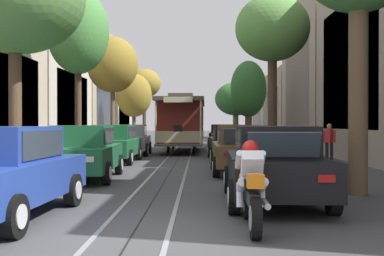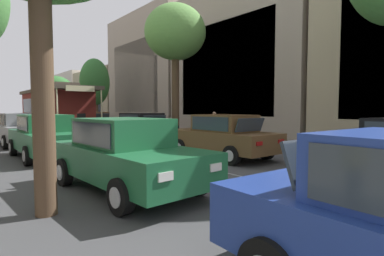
# 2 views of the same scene
# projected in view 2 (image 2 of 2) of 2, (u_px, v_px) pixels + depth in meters

# --- Properties ---
(ground_plane) EXTENTS (160.00, 160.00, 0.00)m
(ground_plane) POSITION_uv_depth(u_px,v_px,m) (56.00, 137.00, 19.21)
(ground_plane) COLOR #424244
(trolley_track_rails) EXTENTS (1.14, 61.49, 0.01)m
(trolley_track_rails) POSITION_uv_depth(u_px,v_px,m) (43.00, 134.00, 21.80)
(trolley_track_rails) COLOR gray
(trolley_track_rails) RESTS_ON ground
(building_facade_right) EXTENTS (5.48, 53.19, 10.13)m
(building_facade_right) POSITION_uv_depth(u_px,v_px,m) (171.00, 80.00, 26.38)
(building_facade_right) COLOR tan
(building_facade_right) RESTS_ON ground
(parked_car_green_second_left) EXTENTS (2.14, 4.42, 1.58)m
(parked_car_green_second_left) POSITION_uv_depth(u_px,v_px,m) (125.00, 154.00, 6.66)
(parked_car_green_second_left) COLOR #1E6038
(parked_car_green_second_left) RESTS_ON ground
(parked_car_green_mid_left) EXTENTS (2.01, 4.37, 1.58)m
(parked_car_green_mid_left) POSITION_uv_depth(u_px,v_px,m) (46.00, 136.00, 11.09)
(parked_car_green_mid_left) COLOR #1E6038
(parked_car_green_mid_left) RESTS_ON ground
(parked_car_grey_fourth_left) EXTENTS (2.13, 4.42, 1.58)m
(parked_car_grey_fourth_left) POSITION_uv_depth(u_px,v_px,m) (20.00, 129.00, 14.94)
(parked_car_grey_fourth_left) COLOR slate
(parked_car_grey_fourth_left) RESTS_ON ground
(parked_car_brown_second_right) EXTENTS (2.00, 4.36, 1.58)m
(parked_car_brown_second_right) POSITION_uv_depth(u_px,v_px,m) (222.00, 136.00, 11.08)
(parked_car_brown_second_right) COLOR brown
(parked_car_brown_second_right) RESTS_ON ground
(parked_car_black_mid_right) EXTENTS (2.07, 4.39, 1.58)m
(parked_car_black_mid_right) POSITION_uv_depth(u_px,v_px,m) (140.00, 128.00, 15.76)
(parked_car_black_mid_right) COLOR black
(parked_car_black_mid_right) RESTS_ON ground
(parked_car_brown_fourth_right) EXTENTS (2.05, 4.38, 1.58)m
(parked_car_brown_fourth_right) POSITION_uv_depth(u_px,v_px,m) (93.00, 123.00, 21.35)
(parked_car_brown_fourth_right) COLOR brown
(parked_car_brown_fourth_right) RESTS_ON ground
(parked_car_black_fifth_right) EXTENTS (2.13, 4.42, 1.58)m
(parked_car_black_fifth_right) POSITION_uv_depth(u_px,v_px,m) (66.00, 120.00, 25.97)
(parked_car_black_fifth_right) COLOR black
(parked_car_black_fifth_right) RESTS_ON ground
(street_tree_kerb_right_second) EXTENTS (3.29, 3.21, 7.33)m
(street_tree_kerb_right_second) POSITION_uv_depth(u_px,v_px,m) (175.00, 34.00, 16.10)
(street_tree_kerb_right_second) COLOR #4C3826
(street_tree_kerb_right_second) RESTS_ON ground
(street_tree_kerb_right_mid) EXTENTS (2.47, 2.07, 5.96)m
(street_tree_kerb_right_mid) POSITION_uv_depth(u_px,v_px,m) (95.00, 83.00, 25.19)
(street_tree_kerb_right_mid) COLOR brown
(street_tree_kerb_right_mid) RESTS_ON ground
(street_tree_kerb_right_fourth) EXTENTS (3.86, 3.46, 5.49)m
(street_tree_kerb_right_fourth) POSITION_uv_depth(u_px,v_px,m) (56.00, 90.00, 33.98)
(street_tree_kerb_right_fourth) COLOR brown
(street_tree_kerb_right_fourth) RESTS_ON ground
(cable_car_trolley) EXTENTS (2.68, 9.15, 3.28)m
(cable_car_trolley) POSITION_uv_depth(u_px,v_px,m) (55.00, 111.00, 19.14)
(cable_car_trolley) COLOR maroon
(cable_car_trolley) RESTS_ON ground
(pedestrian_on_left_pavement) EXTENTS (0.55, 0.42, 1.57)m
(pedestrian_on_left_pavement) POSITION_uv_depth(u_px,v_px,m) (106.00, 118.00, 29.53)
(pedestrian_on_left_pavement) COLOR #282D38
(pedestrian_on_left_pavement) RESTS_ON ground
(pedestrian_on_right_pavement) EXTENTS (0.55, 0.42, 1.63)m
(pedestrian_on_right_pavement) POSITION_uv_depth(u_px,v_px,m) (214.00, 124.00, 17.47)
(pedestrian_on_right_pavement) COLOR black
(pedestrian_on_right_pavement) RESTS_ON ground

